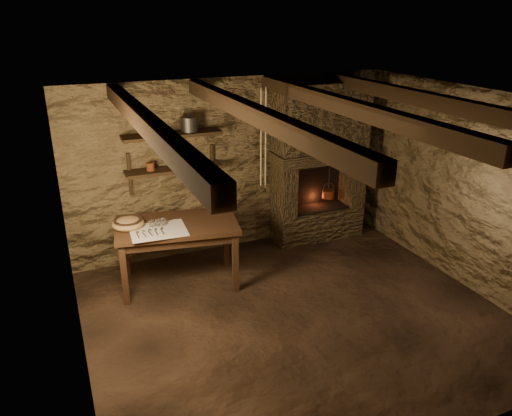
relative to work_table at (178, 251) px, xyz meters
name	(u,v)px	position (x,y,z in m)	size (l,w,h in m)	color
floor	(296,315)	(1.01, -1.22, -0.44)	(4.50, 4.50, 0.00)	black
back_wall	(232,166)	(1.01, 0.78, 0.76)	(4.50, 0.04, 2.40)	#4B3A23
front_wall	(433,320)	(1.01, -3.22, 0.76)	(4.50, 0.04, 2.40)	#4B3A23
left_wall	(71,256)	(-1.24, -1.22, 0.76)	(0.04, 4.00, 2.40)	#4B3A23
right_wall	(466,189)	(3.26, -1.22, 0.76)	(0.04, 4.00, 2.40)	#4B3A23
ceiling	(303,101)	(1.01, -1.22, 1.96)	(4.50, 4.00, 0.04)	black
beam_far_left	(146,123)	(-0.49, -1.22, 1.87)	(0.14, 3.95, 0.16)	black
beam_mid_left	(255,114)	(0.51, -1.22, 1.87)	(0.14, 3.95, 0.16)	black
beam_mid_right	(348,107)	(1.51, -1.22, 1.87)	(0.14, 3.95, 0.16)	black
beam_far_right	(428,100)	(2.51, -1.22, 1.87)	(0.14, 3.95, 0.16)	black
shelf_lower	(174,169)	(0.16, 0.62, 0.86)	(1.25, 0.30, 0.04)	black
shelf_upper	(172,135)	(0.16, 0.62, 1.31)	(1.25, 0.30, 0.04)	black
hearth	(320,158)	(2.26, 0.55, 0.78)	(1.43, 0.51, 2.30)	#3B2E1D
work_table	(178,251)	(0.00, 0.00, 0.00)	(1.56, 1.06, 0.82)	black
linen_cloth	(158,231)	(-0.25, -0.15, 0.38)	(0.64, 0.51, 0.01)	beige
pewter_cutlery_row	(159,230)	(-0.25, -0.17, 0.39)	(0.53, 0.21, 0.01)	gray
drinking_glasses	(157,223)	(-0.23, -0.02, 0.43)	(0.21, 0.06, 0.08)	silver
stoneware_jug	(216,198)	(0.57, 0.18, 0.55)	(0.15, 0.15, 0.40)	olive
wooden_bowl	(128,224)	(-0.56, 0.10, 0.42)	(0.38, 0.38, 0.13)	olive
iron_stockpot	(189,125)	(0.39, 0.62, 1.41)	(0.22, 0.22, 0.17)	#2F2C2A
tin_pan	(149,124)	(-0.10, 0.72, 1.45)	(0.24, 0.24, 0.03)	#A7A7A1
small_kettle	(193,162)	(0.41, 0.62, 0.93)	(0.14, 0.11, 0.15)	#A7A7A1
rusty_tin	(151,166)	(-0.14, 0.62, 0.93)	(0.10, 0.10, 0.10)	#582411
red_pot	(328,193)	(2.41, 0.50, 0.25)	(0.20, 0.19, 0.54)	maroon
hanging_ropes	(263,138)	(1.06, -0.17, 1.36)	(0.08, 0.08, 1.20)	beige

